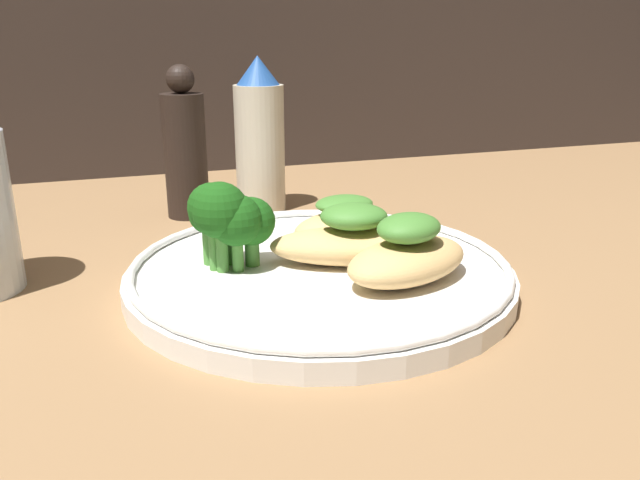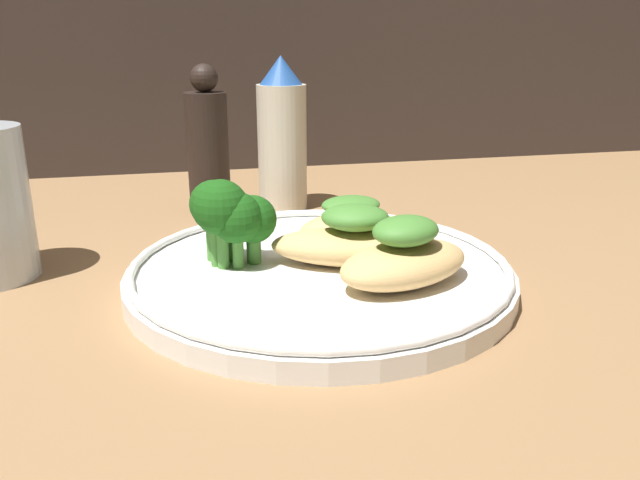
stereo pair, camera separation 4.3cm
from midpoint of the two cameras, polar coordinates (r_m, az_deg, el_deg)
name	(u,v)px [view 1 (the left image)]	position (r cm, az deg, el deg)	size (l,w,h in cm)	color
ground_plane	(320,292)	(44.78, -2.78, -4.79)	(180.00, 180.00, 1.00)	#936D47
plate	(320,272)	(44.22, -2.81, -3.01)	(27.17, 27.17, 2.00)	white
grilled_meat_front	(408,255)	(41.25, 5.05, -1.42)	(11.00, 8.62, 4.58)	tan
grilled_meat_middle	(352,239)	(44.53, 0.14, 0.03)	(12.85, 8.21, 4.37)	tan
grilled_meat_back	(344,225)	(47.98, -0.37, 1.37)	(8.54, 5.50, 3.94)	tan
broccoli_bunch	(227,217)	(43.46, -11.31, 2.04)	(6.04, 5.26, 6.33)	#4C8E38
sauce_bottle	(260,138)	(62.88, -7.53, 9.18)	(4.89, 4.89, 15.14)	beige
pepper_grinder	(185,150)	(61.97, -14.24, 7.97)	(4.08, 4.08, 14.46)	black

